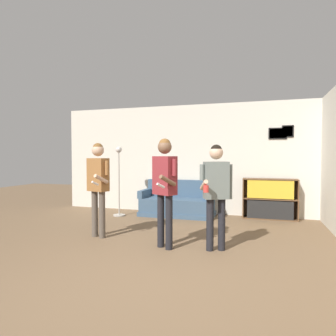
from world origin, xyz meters
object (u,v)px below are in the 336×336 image
person_player_foreground_center (165,181)px  floor_lamp (119,178)px  person_player_foreground_left (98,180)px  person_watcher_holding_cup (216,186)px  couch (178,204)px  bookshelf (270,199)px

person_player_foreground_center → floor_lamp: bearing=131.1°
floor_lamp → person_player_foreground_left: size_ratio=1.00×
person_player_foreground_center → person_watcher_holding_cup: (0.77, 0.12, -0.07)m
person_player_foreground_center → person_watcher_holding_cup: size_ratio=1.06×
floor_lamp → couch: bearing=20.0°
person_watcher_holding_cup → floor_lamp: bearing=142.8°
floor_lamp → person_watcher_holding_cup: bearing=-37.2°
person_player_foreground_left → person_player_foreground_center: 1.33m
couch → person_watcher_holding_cup: bearing=-62.7°
couch → bookshelf: (2.10, 0.20, 0.17)m
bookshelf → floor_lamp: size_ratio=0.72×
person_player_foreground_left → person_watcher_holding_cup: person_player_foreground_left is taller
couch → person_player_foreground_left: 2.54m
bookshelf → floor_lamp: (-3.42, -0.68, 0.46)m
bookshelf → person_player_foreground_center: bearing=-120.4°
bookshelf → person_watcher_holding_cup: bearing=-107.8°
person_player_foreground_center → person_player_foreground_left: bearing=168.8°
couch → person_player_foreground_left: bearing=-109.6°
person_player_foreground_left → bookshelf: bearing=40.5°
couch → person_watcher_holding_cup: (1.26, -2.44, 0.69)m
person_watcher_holding_cup → couch: bearing=117.3°
bookshelf → floor_lamp: 3.52m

